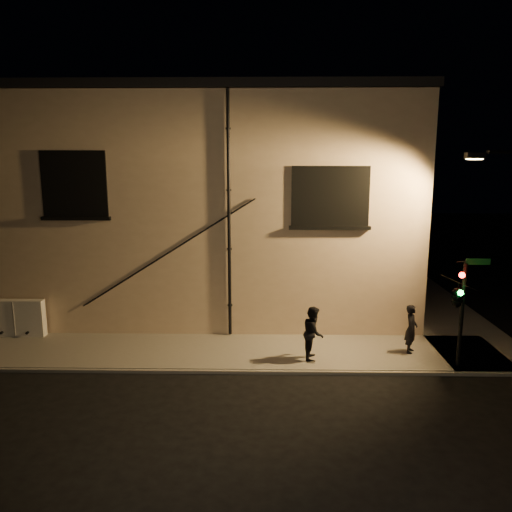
{
  "coord_description": "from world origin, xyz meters",
  "views": [
    {
      "loc": [
        -0.57,
        -13.8,
        6.2
      ],
      "look_at": [
        -0.87,
        1.8,
        3.18
      ],
      "focal_mm": 35.0,
      "sensor_mm": 36.0,
      "label": 1
    }
  ],
  "objects_px": {
    "utility_cabinet": "(16,318)",
    "pedestrian_a": "(411,329)",
    "traffic_signal": "(458,296)",
    "pedestrian_b": "(313,333)"
  },
  "relations": [
    {
      "from": "pedestrian_a",
      "to": "traffic_signal",
      "type": "distance_m",
      "value": 2.04
    },
    {
      "from": "utility_cabinet",
      "to": "pedestrian_a",
      "type": "bearing_deg",
      "value": -5.36
    },
    {
      "from": "pedestrian_a",
      "to": "pedestrian_b",
      "type": "bearing_deg",
      "value": 121.87
    },
    {
      "from": "traffic_signal",
      "to": "pedestrian_b",
      "type": "bearing_deg",
      "value": 172.31
    },
    {
      "from": "utility_cabinet",
      "to": "pedestrian_b",
      "type": "xyz_separation_m",
      "value": [
        10.19,
        -1.83,
        0.18
      ]
    },
    {
      "from": "utility_cabinet",
      "to": "pedestrian_a",
      "type": "distance_m",
      "value": 13.42
    },
    {
      "from": "utility_cabinet",
      "to": "pedestrian_a",
      "type": "relative_size",
      "value": 1.26
    },
    {
      "from": "pedestrian_a",
      "to": "pedestrian_b",
      "type": "relative_size",
      "value": 0.94
    },
    {
      "from": "utility_cabinet",
      "to": "pedestrian_b",
      "type": "relative_size",
      "value": 1.19
    },
    {
      "from": "pedestrian_a",
      "to": "pedestrian_b",
      "type": "height_order",
      "value": "pedestrian_b"
    }
  ]
}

